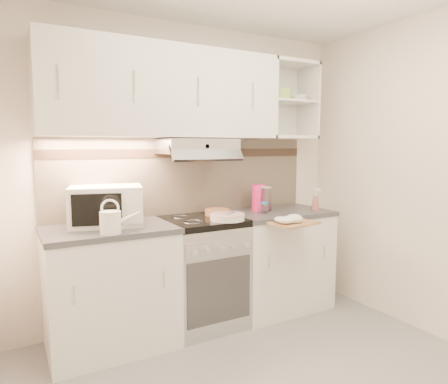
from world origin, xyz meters
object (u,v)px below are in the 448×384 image
(electric_range, at_px, (203,272))
(cutting_board, at_px, (291,223))
(plate_stack, at_px, (227,217))
(microwave, at_px, (106,206))
(watering_can, at_px, (112,221))
(pink_pitcher, at_px, (258,197))
(spray_bottle, at_px, (315,201))
(glass_jar, at_px, (265,198))

(electric_range, xyz_separation_m, cutting_board, (0.61, -0.38, 0.42))
(electric_range, xyz_separation_m, plate_stack, (0.13, -0.18, 0.48))
(microwave, height_order, cutting_board, microwave)
(watering_can, relative_size, pink_pitcher, 1.13)
(electric_range, bearing_deg, spray_bottle, -8.59)
(watering_can, height_order, pink_pitcher, pink_pitcher)
(microwave, bearing_deg, cutting_board, -4.99)
(cutting_board, bearing_deg, glass_jar, 73.41)
(microwave, bearing_deg, pink_pitcher, 14.76)
(microwave, distance_m, spray_bottle, 1.82)
(cutting_board, bearing_deg, spray_bottle, 16.61)
(watering_can, bearing_deg, microwave, 100.65)
(plate_stack, height_order, spray_bottle, spray_bottle)
(microwave, xyz_separation_m, spray_bottle, (1.80, -0.25, -0.06))
(pink_pitcher, xyz_separation_m, cutting_board, (-0.01, -0.48, -0.15))
(electric_range, relative_size, microwave, 1.52)
(spray_bottle, bearing_deg, watering_can, 176.46)
(pink_pitcher, bearing_deg, glass_jar, -67.90)
(electric_range, bearing_deg, watering_can, -164.06)
(spray_bottle, distance_m, cutting_board, 0.52)
(microwave, bearing_deg, plate_stack, -2.86)
(glass_jar, height_order, cutting_board, glass_jar)
(electric_range, height_order, glass_jar, glass_jar)
(watering_can, relative_size, cutting_board, 0.75)
(watering_can, bearing_deg, spray_bottle, 19.42)
(electric_range, relative_size, watering_can, 3.34)
(microwave, height_order, plate_stack, microwave)
(pink_pitcher, bearing_deg, microwave, 156.53)
(electric_range, xyz_separation_m, pink_pitcher, (0.62, 0.10, 0.57))
(plate_stack, bearing_deg, spray_bottle, 1.23)
(watering_can, relative_size, glass_jar, 1.18)
(microwave, distance_m, cutting_board, 1.44)
(microwave, xyz_separation_m, plate_stack, (0.87, -0.27, -0.12))
(glass_jar, bearing_deg, plate_stack, -155.81)
(pink_pitcher, distance_m, glass_jar, 0.06)
(electric_range, relative_size, pink_pitcher, 3.77)
(glass_jar, distance_m, cutting_board, 0.47)
(plate_stack, height_order, cutting_board, plate_stack)
(pink_pitcher, bearing_deg, cutting_board, -115.06)
(pink_pitcher, height_order, glass_jar, pink_pitcher)
(electric_range, relative_size, glass_jar, 3.94)
(spray_bottle, height_order, cutting_board, spray_bottle)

